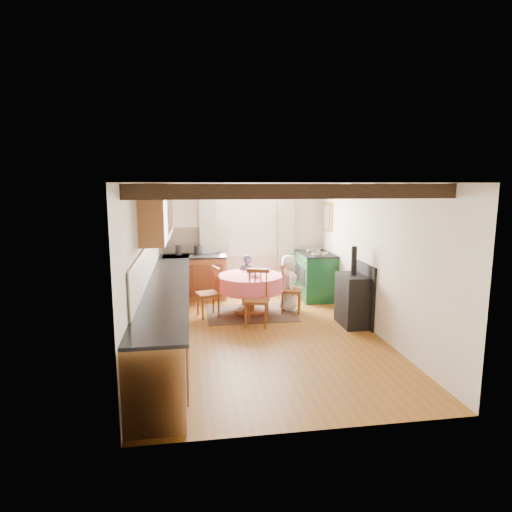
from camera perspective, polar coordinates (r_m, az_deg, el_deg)
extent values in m
cube|color=brown|center=(7.01, 1.01, -10.40)|extent=(3.60, 5.50, 0.00)
cube|color=white|center=(6.59, 1.08, 9.63)|extent=(3.60, 5.50, 0.00)
cube|color=silver|center=(9.38, -1.82, 2.25)|extent=(3.60, 0.00, 2.40)
cube|color=silver|center=(4.08, 7.68, -7.47)|extent=(3.60, 0.00, 2.40)
cube|color=silver|center=(6.63, -14.47, -1.10)|extent=(0.00, 5.50, 2.40)
cube|color=silver|center=(7.22, 15.27, -0.29)|extent=(0.00, 5.50, 2.40)
cube|color=black|center=(4.63, 5.35, 8.52)|extent=(3.60, 0.16, 0.16)
cube|color=black|center=(5.61, 2.84, 8.72)|extent=(3.60, 0.16, 0.16)
cube|color=black|center=(6.59, 1.07, 8.85)|extent=(3.60, 0.16, 0.16)
cube|color=black|center=(7.58, -0.23, 8.94)|extent=(3.60, 0.16, 0.16)
cube|color=black|center=(8.57, -1.24, 9.00)|extent=(3.60, 0.16, 0.16)
cube|color=beige|center=(6.92, -14.07, -0.64)|extent=(0.02, 4.50, 0.55)
cube|color=beige|center=(9.30, -7.93, 2.09)|extent=(1.40, 0.02, 0.55)
cube|color=#9E603B|center=(6.79, -11.66, -7.35)|extent=(0.60, 5.30, 0.88)
cube|color=#9E603B|center=(9.15, -8.11, -2.86)|extent=(1.30, 0.60, 0.88)
cube|color=black|center=(6.67, -11.62, -3.56)|extent=(0.64, 5.30, 0.04)
cube|color=black|center=(9.04, -8.18, -0.04)|extent=(1.30, 0.64, 0.04)
cube|color=#9E603B|center=(7.72, -12.58, 6.05)|extent=(0.34, 1.80, 0.90)
cube|color=#9E603B|center=(6.23, -13.44, 4.78)|extent=(0.34, 0.90, 0.70)
cube|color=white|center=(9.34, -1.21, 4.68)|extent=(1.34, 0.03, 1.54)
cube|color=white|center=(9.34, -1.21, 4.69)|extent=(1.20, 0.01, 1.40)
cube|color=#BAC69D|center=(9.24, -6.36, 1.45)|extent=(0.35, 0.10, 2.10)
cube|color=#BAC69D|center=(9.46, 3.98, 1.68)|extent=(0.35, 0.10, 2.10)
cylinder|color=black|center=(9.22, -1.15, 8.36)|extent=(2.00, 0.03, 0.03)
cube|color=gold|center=(9.28, 9.47, 5.15)|extent=(0.04, 0.50, 0.60)
cylinder|color=silver|center=(9.49, 4.52, 5.34)|extent=(0.30, 0.02, 0.30)
cube|color=#47251C|center=(8.11, -0.75, -7.56)|extent=(1.62, 1.26, 0.01)
imported|color=#3B3E4F|center=(8.54, -1.30, -3.17)|extent=(0.43, 0.35, 1.02)
imported|color=white|center=(8.21, 4.33, -3.55)|extent=(0.40, 0.56, 1.07)
imported|color=silver|center=(7.75, -0.10, -2.64)|extent=(0.27, 0.27, 0.05)
imported|color=silver|center=(7.94, -0.56, -2.31)|extent=(0.25, 0.25, 0.06)
imported|color=silver|center=(7.85, -0.52, -2.30)|extent=(0.13, 0.13, 0.10)
cylinder|color=#262628|center=(9.13, -10.25, 0.81)|extent=(0.13, 0.13, 0.22)
cylinder|color=#262628|center=(9.17, -7.69, 0.81)|extent=(0.16, 0.16, 0.18)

